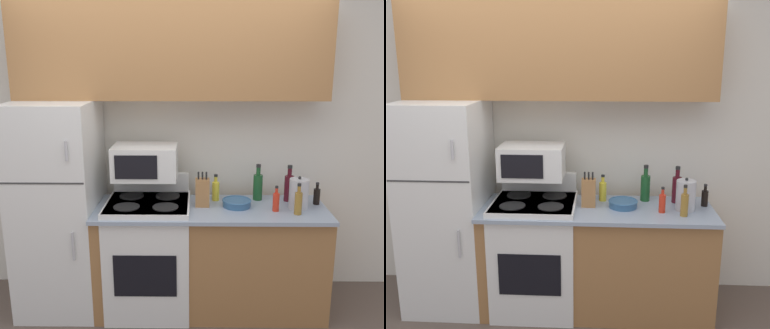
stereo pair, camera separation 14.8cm
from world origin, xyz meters
TOP-DOWN VIEW (x-y plane):
  - ground_plane at (0.00, 0.00)m, footprint 12.00×12.00m
  - wall_back at (0.00, 0.74)m, footprint 8.00×0.05m
  - lower_cabinets at (0.31, 0.30)m, footprint 1.81×0.64m
  - refrigerator at (-0.91, 0.35)m, footprint 0.63×0.73m
  - upper_cabinets at (0.00, 0.54)m, footprint 2.44×0.35m
  - stove at (-0.18, 0.29)m, footprint 0.66×0.62m
  - microwave at (-0.21, 0.40)m, footprint 0.51×0.36m
  - knife_block at (0.25, 0.31)m, footprint 0.11×0.09m
  - bowl at (0.52, 0.30)m, footprint 0.23×0.23m
  - bottle_wine_red at (0.96, 0.45)m, footprint 0.08×0.08m
  - bottle_soy_sauce at (1.16, 0.37)m, footprint 0.05×0.05m
  - bottle_vinegar at (0.96, 0.14)m, footprint 0.06×0.06m
  - bottle_wine_green at (0.71, 0.47)m, footprint 0.08×0.08m
  - bottle_cooking_spray at (0.36, 0.45)m, footprint 0.06×0.06m
  - bottle_hot_sauce at (0.81, 0.20)m, footprint 0.05×0.05m
  - kettle at (0.99, 0.27)m, footprint 0.15×0.15m

SIDE VIEW (x-z plane):
  - ground_plane at x=0.00m, z-range 0.00..0.00m
  - lower_cabinets at x=0.31m, z-range 0.00..0.89m
  - stove at x=-0.18m, z-range -0.06..1.02m
  - refrigerator at x=-0.91m, z-range 0.00..1.71m
  - bowl at x=0.52m, z-range 0.89..0.94m
  - bottle_soy_sauce at x=1.16m, z-range 0.86..1.04m
  - bottle_hot_sauce at x=0.81m, z-range 0.86..1.06m
  - bottle_cooking_spray at x=0.36m, z-range 0.86..1.08m
  - bottle_vinegar at x=0.96m, z-range 0.86..1.10m
  - knife_block at x=0.25m, z-range 0.86..1.14m
  - bottle_wine_red at x=0.96m, z-range 0.85..1.15m
  - bottle_wine_green at x=0.71m, z-range 0.85..1.15m
  - kettle at x=0.99m, z-range 0.87..1.13m
  - microwave at x=-0.21m, z-range 1.09..1.36m
  - wall_back at x=0.00m, z-range 0.00..2.55m
  - upper_cabinets at x=0.00m, z-range 1.71..2.45m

